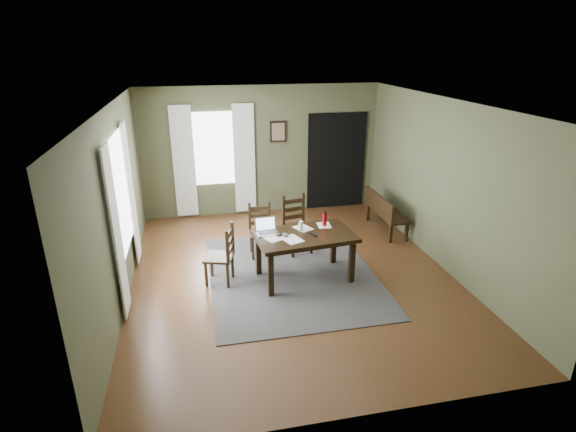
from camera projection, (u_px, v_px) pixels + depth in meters
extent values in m
cube|color=#492C16|center=(292.00, 275.00, 7.22)|extent=(5.00, 6.00, 0.01)
cube|color=#494D32|center=(262.00, 151.00, 9.47)|extent=(5.00, 0.02, 2.70)
cube|color=#494D32|center=(364.00, 300.00, 3.99)|extent=(5.00, 0.02, 2.70)
cube|color=#494D32|center=(117.00, 207.00, 6.25)|extent=(0.02, 6.00, 2.70)
cube|color=#494D32|center=(444.00, 185.00, 7.21)|extent=(0.02, 6.00, 2.70)
cube|color=white|center=(292.00, 103.00, 6.24)|extent=(5.00, 6.00, 0.02)
cube|color=#373737|center=(292.00, 274.00, 7.22)|extent=(2.60, 3.20, 0.01)
cube|color=black|center=(305.00, 236.00, 6.85)|extent=(1.58, 1.06, 0.06)
cube|color=black|center=(305.00, 239.00, 6.87)|extent=(1.41, 0.88, 0.05)
cube|color=black|center=(271.00, 276.00, 6.50)|extent=(0.09, 0.09, 0.64)
cube|color=black|center=(258.00, 256.00, 7.12)|extent=(0.09, 0.09, 0.64)
cube|color=black|center=(352.00, 263.00, 6.88)|extent=(0.09, 0.09, 0.64)
cube|color=black|center=(333.00, 245.00, 7.50)|extent=(0.09, 0.09, 0.64)
cube|color=black|center=(219.00, 257.00, 6.84)|extent=(0.52, 0.52, 0.04)
cube|color=black|center=(212.00, 265.00, 7.08)|extent=(0.05, 0.05, 0.40)
cube|color=black|center=(233.00, 266.00, 7.06)|extent=(0.05, 0.05, 0.40)
cube|color=black|center=(206.00, 275.00, 6.78)|extent=(0.05, 0.05, 0.40)
cube|color=black|center=(228.00, 276.00, 6.75)|extent=(0.05, 0.05, 0.40)
cube|color=black|center=(233.00, 237.00, 6.89)|extent=(0.06, 0.06, 0.51)
cube|color=black|center=(228.00, 247.00, 6.56)|extent=(0.06, 0.06, 0.51)
cube|color=black|center=(231.00, 250.00, 6.77)|extent=(0.11, 0.30, 0.07)
cube|color=black|center=(230.00, 242.00, 6.72)|extent=(0.11, 0.30, 0.07)
cube|color=black|center=(230.00, 234.00, 6.67)|extent=(0.11, 0.30, 0.07)
cube|color=black|center=(261.00, 233.00, 7.73)|extent=(0.41, 0.41, 0.04)
cube|color=black|center=(253.00, 249.00, 7.63)|extent=(0.04, 0.04, 0.39)
cube|color=black|center=(251.00, 241.00, 7.93)|extent=(0.04, 0.04, 0.39)
cube|color=black|center=(272.00, 248.00, 7.68)|extent=(0.04, 0.04, 0.39)
cube|color=black|center=(269.00, 240.00, 7.98)|extent=(0.04, 0.04, 0.39)
cube|color=black|center=(250.00, 216.00, 7.77)|extent=(0.04, 0.04, 0.49)
cube|color=black|center=(269.00, 215.00, 7.83)|extent=(0.04, 0.04, 0.49)
cube|color=black|center=(260.00, 223.00, 7.85)|extent=(0.30, 0.03, 0.07)
cube|color=black|center=(260.00, 216.00, 7.80)|extent=(0.30, 0.03, 0.07)
cube|color=black|center=(259.00, 208.00, 7.75)|extent=(0.30, 0.03, 0.07)
cube|color=black|center=(298.00, 228.00, 7.84)|extent=(0.52, 0.52, 0.04)
cube|color=black|center=(293.00, 246.00, 7.71)|extent=(0.05, 0.05, 0.43)
cube|color=black|center=(285.00, 238.00, 8.02)|extent=(0.05, 0.05, 0.43)
cube|color=black|center=(311.00, 242.00, 7.84)|extent=(0.05, 0.05, 0.43)
cube|color=black|center=(303.00, 235.00, 8.15)|extent=(0.05, 0.05, 0.43)
cube|color=black|center=(284.00, 211.00, 7.84)|extent=(0.06, 0.06, 0.54)
cube|color=black|center=(303.00, 208.00, 7.98)|extent=(0.06, 0.06, 0.54)
cube|color=black|center=(293.00, 217.00, 7.97)|extent=(0.32, 0.09, 0.07)
cube|color=black|center=(293.00, 209.00, 7.91)|extent=(0.32, 0.09, 0.07)
cube|color=black|center=(293.00, 201.00, 7.86)|extent=(0.32, 0.09, 0.07)
cube|color=black|center=(387.00, 212.00, 8.79)|extent=(0.42, 1.32, 0.06)
cube|color=black|center=(407.00, 232.00, 8.38)|extent=(0.06, 0.06, 0.37)
cube|color=black|center=(391.00, 233.00, 8.32)|extent=(0.06, 0.06, 0.37)
cube|color=black|center=(382.00, 211.00, 9.41)|extent=(0.06, 0.06, 0.37)
cube|color=black|center=(368.00, 212.00, 9.35)|extent=(0.06, 0.06, 0.37)
cube|color=black|center=(379.00, 203.00, 8.68)|extent=(0.05, 1.32, 0.32)
cube|color=#B7B7BC|center=(267.00, 233.00, 6.86)|extent=(0.35, 0.26, 0.02)
cube|color=#B7B7BC|center=(265.00, 224.00, 6.92)|extent=(0.34, 0.09, 0.22)
cube|color=silver|center=(265.00, 224.00, 6.91)|extent=(0.30, 0.07, 0.18)
cube|color=#3F3F42|center=(268.00, 233.00, 6.84)|extent=(0.29, 0.16, 0.00)
cube|color=#3F3F42|center=(285.00, 235.00, 6.76)|extent=(0.07, 0.11, 0.03)
cube|color=black|center=(313.00, 235.00, 6.80)|extent=(0.10, 0.17, 0.02)
cylinder|color=silver|center=(301.00, 226.00, 6.94)|extent=(0.09, 0.09, 0.16)
cylinder|color=#AF0D1C|center=(325.00, 220.00, 7.11)|extent=(0.09, 0.09, 0.22)
cylinder|color=black|center=(325.00, 212.00, 7.07)|extent=(0.05, 0.05, 0.03)
cube|color=white|center=(272.00, 238.00, 6.69)|extent=(0.30, 0.33, 0.00)
cube|color=white|center=(303.00, 228.00, 7.06)|extent=(0.33, 0.36, 0.00)
cube|color=white|center=(324.00, 225.00, 7.17)|extent=(0.22, 0.28, 0.00)
cube|color=white|center=(292.00, 239.00, 6.66)|extent=(0.35, 0.39, 0.00)
cube|color=white|center=(120.00, 195.00, 6.40)|extent=(0.01, 1.30, 1.70)
cube|color=white|center=(214.00, 149.00, 9.21)|extent=(1.00, 0.01, 1.50)
cube|color=silver|center=(117.00, 234.00, 5.75)|extent=(0.03, 0.48, 2.30)
cube|color=silver|center=(131.00, 194.00, 7.25)|extent=(0.03, 0.48, 2.30)
cube|color=silver|center=(184.00, 162.00, 9.16)|extent=(0.44, 0.03, 2.30)
cube|color=silver|center=(244.00, 159.00, 9.40)|extent=(0.44, 0.03, 2.30)
cube|color=black|center=(278.00, 132.00, 9.36)|extent=(0.34, 0.03, 0.44)
cube|color=brown|center=(278.00, 132.00, 9.35)|extent=(0.27, 0.01, 0.36)
cube|color=black|center=(336.00, 161.00, 9.87)|extent=(1.30, 0.03, 2.10)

